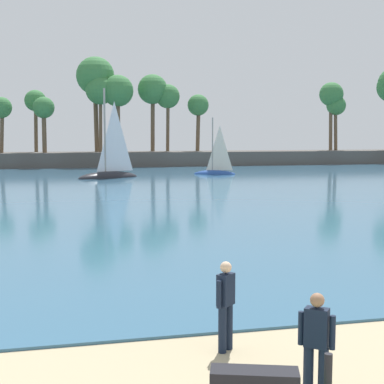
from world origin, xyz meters
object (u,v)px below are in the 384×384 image
at_px(sailboat_far_left, 215,169).
at_px(person_at_waterline, 226,303).
at_px(person_rigging_by_gear, 316,345).
at_px(sailboat_near_shore, 109,169).

bearing_deg(sailboat_far_left, person_at_waterline, -105.67).
distance_m(person_rigging_by_gear, person_at_waterline, 2.43).
height_order(person_rigging_by_gear, sailboat_near_shore, sailboat_near_shore).
bearing_deg(sailboat_far_left, person_rigging_by_gear, -104.16).
distance_m(person_rigging_by_gear, sailboat_near_shore, 44.99).
xyz_separation_m(person_at_waterline, sailboat_far_left, (12.60, 44.92, -0.30)).
bearing_deg(person_rigging_by_gear, person_at_waterline, 106.14).
distance_m(person_at_waterline, sailboat_near_shore, 42.69).
relative_size(person_rigging_by_gear, person_at_waterline, 1.00).
height_order(person_at_waterline, sailboat_far_left, sailboat_far_left).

